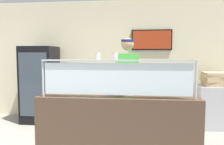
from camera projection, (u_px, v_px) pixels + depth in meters
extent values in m
plane|color=gray|center=(121.00, 143.00, 3.72)|extent=(12.00, 12.00, 0.00)
cube|color=beige|center=(126.00, 60.00, 5.07)|extent=(6.47, 0.08, 2.70)
cube|color=black|center=(152.00, 40.00, 4.90)|extent=(0.89, 0.04, 0.45)
cube|color=#B23819|center=(152.00, 40.00, 4.88)|extent=(0.84, 0.01, 0.40)
cube|color=#4C3828|center=(119.00, 127.00, 3.07)|extent=(2.07, 0.78, 0.95)
cylinder|color=#B2B5BC|center=(43.00, 78.00, 2.79)|extent=(0.02, 0.02, 0.47)
cylinder|color=#B2B5BC|center=(196.00, 80.00, 2.58)|extent=(0.02, 0.02, 0.47)
cube|color=silver|center=(117.00, 79.00, 2.69)|extent=(1.81, 0.01, 0.39)
cube|color=#B2B5BC|center=(117.00, 60.00, 2.67)|extent=(1.87, 0.06, 0.02)
cylinder|color=#9EA0A8|center=(120.00, 93.00, 3.06)|extent=(0.48, 0.48, 0.01)
cylinder|color=tan|center=(120.00, 92.00, 3.06)|extent=(0.46, 0.46, 0.02)
cylinder|color=gold|center=(120.00, 91.00, 3.06)|extent=(0.40, 0.40, 0.01)
cube|color=#ADAFB7|center=(117.00, 91.00, 3.04)|extent=(0.14, 0.29, 0.01)
cylinder|color=white|center=(98.00, 57.00, 2.69)|extent=(0.06, 0.06, 0.07)
cylinder|color=white|center=(98.00, 58.00, 2.69)|extent=(0.05, 0.05, 0.04)
cylinder|color=silver|center=(98.00, 53.00, 2.68)|extent=(0.06, 0.06, 0.02)
cylinder|color=white|center=(115.00, 57.00, 2.67)|extent=(0.06, 0.06, 0.07)
cylinder|color=red|center=(115.00, 58.00, 2.67)|extent=(0.05, 0.05, 0.05)
cylinder|color=silver|center=(115.00, 53.00, 2.66)|extent=(0.06, 0.06, 0.02)
cylinder|color=#23232D|center=(121.00, 114.00, 3.76)|extent=(0.13, 0.13, 0.95)
cylinder|color=#23232D|center=(134.00, 114.00, 3.73)|extent=(0.13, 0.13, 0.95)
cube|color=#4CD14C|center=(127.00, 70.00, 3.68)|extent=(0.38, 0.21, 0.55)
sphere|color=tan|center=(128.00, 44.00, 3.65)|extent=(0.21, 0.21, 0.21)
cylinder|color=navy|center=(128.00, 41.00, 3.64)|extent=(0.21, 0.21, 0.04)
cylinder|color=tan|center=(138.00, 77.00, 3.45)|extent=(0.08, 0.34, 0.08)
cube|color=black|center=(40.00, 84.00, 4.88)|extent=(0.70, 0.66, 1.66)
cube|color=#38424C|center=(33.00, 85.00, 4.54)|extent=(0.60, 0.02, 1.33)
cylinder|color=red|center=(26.00, 82.00, 4.67)|extent=(0.06, 0.06, 0.20)
cylinder|color=blue|center=(31.00, 82.00, 4.66)|extent=(0.06, 0.06, 0.20)
cylinder|color=green|center=(35.00, 82.00, 4.65)|extent=(0.06, 0.06, 0.20)
cylinder|color=red|center=(40.00, 82.00, 4.64)|extent=(0.06, 0.06, 0.20)
cylinder|color=green|center=(45.00, 82.00, 4.62)|extent=(0.06, 0.06, 0.20)
cube|color=#B7BABF|center=(214.00, 107.00, 4.46)|extent=(0.70, 0.55, 0.86)
cube|color=tan|center=(215.00, 85.00, 4.43)|extent=(0.47, 0.47, 0.04)
cube|color=tan|center=(215.00, 82.00, 4.42)|extent=(0.47, 0.47, 0.04)
cube|color=tan|center=(215.00, 80.00, 4.42)|extent=(0.48, 0.48, 0.04)
cube|color=tan|center=(215.00, 78.00, 4.42)|extent=(0.46, 0.46, 0.04)
cube|color=tan|center=(215.00, 76.00, 4.41)|extent=(0.48, 0.48, 0.04)
cube|color=tan|center=(216.00, 73.00, 4.41)|extent=(0.46, 0.46, 0.04)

